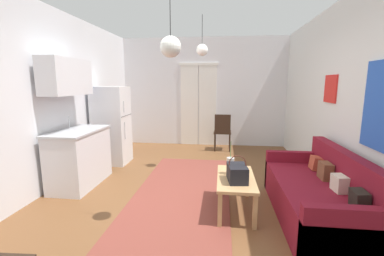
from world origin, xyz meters
TOP-DOWN VIEW (x-y plane):
  - ground_plane at (0.00, 0.00)m, footprint 4.84×7.56m
  - wall_back at (-0.00, 3.53)m, footprint 4.44×0.13m
  - wall_right at (2.17, -0.00)m, footprint 0.12×7.16m
  - wall_left at (-2.17, 0.00)m, footprint 0.12×7.16m
  - area_rug at (-0.07, 0.36)m, footprint 1.40×3.34m
  - couch at (1.70, -0.22)m, footprint 0.83×1.91m
  - coffee_table at (0.69, -0.11)m, footprint 0.47×0.94m
  - bamboo_vase at (0.62, -0.00)m, footprint 0.10×0.10m
  - handbag at (0.70, -0.24)m, footprint 0.26×0.36m
  - refrigerator at (-1.74, 1.66)m, footprint 0.67×0.59m
  - kitchen_counter at (-1.80, 0.48)m, footprint 0.59×1.11m
  - accent_chair at (0.52, 2.90)m, footprint 0.42×0.40m
  - pendant_lamp_near at (-0.03, -0.65)m, footprint 0.21×0.21m
  - pendant_lamp_far at (0.13, 1.36)m, footprint 0.21×0.21m

SIDE VIEW (x-z plane):
  - ground_plane at x=0.00m, z-range -0.10..0.00m
  - area_rug at x=-0.07m, z-range 0.00..0.01m
  - couch at x=1.70m, z-range -0.14..0.70m
  - coffee_table at x=0.69m, z-range 0.16..0.61m
  - accent_chair at x=0.52m, z-range 0.06..0.96m
  - handbag at x=0.70m, z-range 0.39..0.72m
  - bamboo_vase at x=0.62m, z-range 0.34..0.79m
  - kitchen_counter at x=-1.80m, z-range -0.24..1.77m
  - refrigerator at x=-1.74m, z-range 0.00..1.57m
  - wall_back at x=0.00m, z-range -0.01..2.79m
  - wall_right at x=2.17m, z-range 0.00..2.80m
  - wall_left at x=-2.17m, z-range 0.00..2.80m
  - pendant_lamp_near at x=-0.03m, z-range 1.55..2.46m
  - pendant_lamp_far at x=0.13m, z-range 1.87..2.56m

